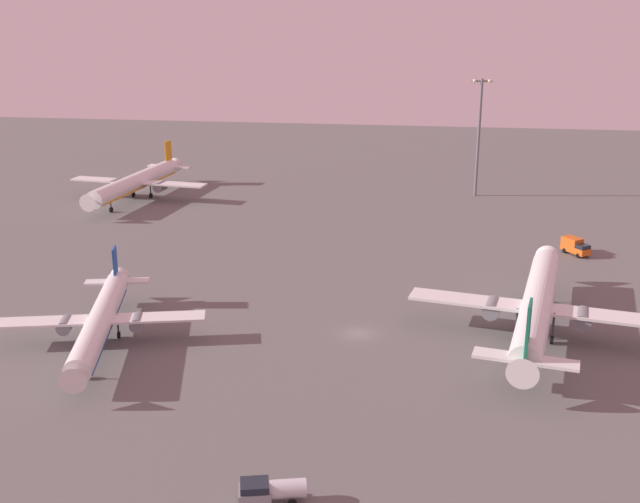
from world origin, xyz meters
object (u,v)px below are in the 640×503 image
object	(u,v)px
airplane_mid_apron	(101,320)
airplane_terminal_side	(537,306)
airplane_taxiway_distant	(137,182)
fuel_truck	(270,490)
apron_light_central	(479,131)
catering_truck	(575,246)

from	to	relation	value
airplane_mid_apron	airplane_terminal_side	xyz separation A→B (m)	(59.31, 11.88, 0.92)
airplane_terminal_side	airplane_taxiway_distant	xyz separation A→B (m)	(-86.08, 69.87, -0.15)
airplane_terminal_side	airplane_taxiway_distant	bearing A→B (deg)	151.52
fuel_truck	apron_light_central	distance (m)	132.82
airplane_taxiway_distant	airplane_mid_apron	bearing A→B (deg)	114.23
apron_light_central	airplane_mid_apron	bearing A→B (deg)	-119.07
airplane_taxiway_distant	catering_truck	bearing A→B (deg)	169.18
fuel_truck	apron_light_central	xyz separation A→B (m)	(24.07, 129.78, 14.74)
airplane_terminal_side	fuel_truck	size ratio (longest dim) A/B	6.91
apron_light_central	airplane_terminal_side	bearing A→B (deg)	-86.81
airplane_mid_apron	airplane_taxiway_distant	world-z (taller)	airplane_taxiway_distant
fuel_truck	airplane_taxiway_distant	bearing A→B (deg)	12.31
airplane_terminal_side	apron_light_central	world-z (taller)	apron_light_central
airplane_taxiway_distant	fuel_truck	distance (m)	127.12
airplane_terminal_side	airplane_taxiway_distant	world-z (taller)	airplane_terminal_side
airplane_terminal_side	fuel_truck	bearing A→B (deg)	-112.92
airplane_taxiway_distant	fuel_truck	xyz separation A→B (m)	(57.21, -113.48, -2.94)
catering_truck	fuel_truck	bearing A→B (deg)	28.17
catering_truck	airplane_mid_apron	bearing A→B (deg)	0.26
catering_truck	apron_light_central	xyz separation A→B (m)	(-16.61, 46.06, 14.53)
airplane_mid_apron	fuel_truck	size ratio (longest dim) A/B	5.44
airplane_terminal_side	fuel_truck	xyz separation A→B (m)	(-28.87, -43.61, -3.09)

